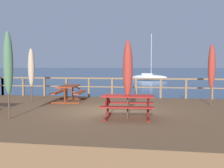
# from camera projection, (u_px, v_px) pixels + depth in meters

# --- Properties ---
(ground_plane) EXTENTS (600.00, 600.00, 0.00)m
(ground_plane) POSITION_uv_depth(u_px,v_px,m) (109.00, 127.00, 10.87)
(ground_plane) COLOR navy
(wooden_deck) EXTENTS (14.84, 9.58, 0.65)m
(wooden_deck) POSITION_uv_depth(u_px,v_px,m) (109.00, 119.00, 10.85)
(wooden_deck) COLOR brown
(wooden_deck) RESTS_ON ground
(railing_waterside_far) EXTENTS (14.64, 0.10, 1.09)m
(railing_waterside_far) POSITION_uv_depth(u_px,v_px,m) (124.00, 84.00, 15.35)
(railing_waterside_far) COLOR brown
(railing_waterside_far) RESTS_ON wooden_deck
(picnic_table_back_left) EXTENTS (1.57, 2.16, 0.78)m
(picnic_table_back_left) POSITION_uv_depth(u_px,v_px,m) (69.00, 90.00, 13.78)
(picnic_table_back_left) COLOR #993819
(picnic_table_back_left) RESTS_ON wooden_deck
(picnic_table_front_left) EXTENTS (1.78, 1.48, 0.78)m
(picnic_table_front_left) POSITION_uv_depth(u_px,v_px,m) (128.00, 102.00, 9.34)
(picnic_table_front_left) COLOR maroon
(picnic_table_front_left) RESTS_ON wooden_deck
(patio_umbrella_short_back) EXTENTS (0.32, 0.32, 2.59)m
(patio_umbrella_short_back) POSITION_uv_depth(u_px,v_px,m) (31.00, 68.00, 13.64)
(patio_umbrella_short_back) COLOR #4C3828
(patio_umbrella_short_back) RESTS_ON wooden_deck
(patio_umbrella_tall_back_left) EXTENTS (0.32, 0.32, 2.87)m
(patio_umbrella_tall_back_left) POSITION_uv_depth(u_px,v_px,m) (8.00, 63.00, 9.09)
(patio_umbrella_tall_back_left) COLOR #4C3828
(patio_umbrella_tall_back_left) RESTS_ON wooden_deck
(patio_umbrella_tall_front) EXTENTS (0.32, 0.32, 2.59)m
(patio_umbrella_tall_front) POSITION_uv_depth(u_px,v_px,m) (128.00, 69.00, 9.19)
(patio_umbrella_tall_front) COLOR #4C3828
(patio_umbrella_tall_front) RESTS_ON wooden_deck
(patio_umbrella_short_front) EXTENTS (0.32, 0.32, 2.69)m
(patio_umbrella_short_front) POSITION_uv_depth(u_px,v_px,m) (212.00, 67.00, 12.26)
(patio_umbrella_short_front) COLOR #4C3828
(patio_umbrella_short_front) RESTS_ON wooden_deck
(sailboat_distant) EXTENTS (6.21, 2.80, 7.72)m
(sailboat_distant) POSITION_uv_depth(u_px,v_px,m) (149.00, 77.00, 47.08)
(sailboat_distant) COLOR silver
(sailboat_distant) RESTS_ON ground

